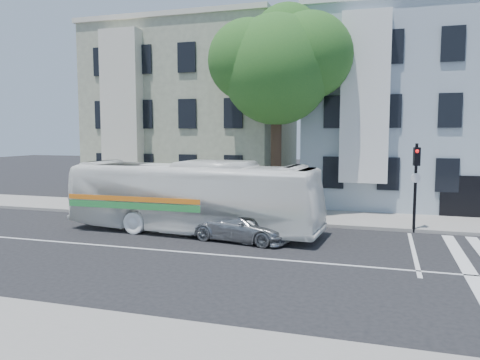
% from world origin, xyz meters
% --- Properties ---
extents(ground, '(120.00, 120.00, 0.00)m').
position_xyz_m(ground, '(0.00, 0.00, 0.00)').
color(ground, black).
rests_on(ground, ground).
extents(sidewalk_far, '(80.00, 4.00, 0.15)m').
position_xyz_m(sidewalk_far, '(0.00, 8.00, 0.07)').
color(sidewalk_far, gray).
rests_on(sidewalk_far, ground).
extents(sidewalk_near, '(80.00, 4.00, 0.15)m').
position_xyz_m(sidewalk_near, '(0.00, -8.00, 0.07)').
color(sidewalk_near, gray).
rests_on(sidewalk_near, ground).
extents(building_left, '(12.00, 10.00, 11.00)m').
position_xyz_m(building_left, '(-7.00, 15.00, 5.50)').
color(building_left, gray).
rests_on(building_left, ground).
extents(building_right, '(12.00, 10.00, 11.00)m').
position_xyz_m(building_right, '(7.00, 15.00, 5.50)').
color(building_right, '#9BABB9').
rests_on(building_right, ground).
extents(street_tree, '(7.30, 5.90, 11.10)m').
position_xyz_m(street_tree, '(0.06, 8.74, 7.83)').
color(street_tree, '#2D2116').
rests_on(street_tree, ground).
extents(bus, '(3.37, 11.35, 3.12)m').
position_xyz_m(bus, '(-2.49, 3.20, 1.56)').
color(bus, white).
rests_on(bus, ground).
extents(sedan, '(2.39, 4.47, 1.23)m').
position_xyz_m(sedan, '(-0.09, 2.36, 0.62)').
color(sedan, '#A5A8AC').
rests_on(sedan, ground).
extents(hedge, '(8.45, 2.87, 0.70)m').
position_xyz_m(hedge, '(-5.21, 6.59, 0.50)').
color(hedge, '#205D1E').
rests_on(hedge, sidewalk_far).
extents(traffic_signal, '(0.39, 0.52, 3.86)m').
position_xyz_m(traffic_signal, '(6.69, 5.94, 2.49)').
color(traffic_signal, black).
rests_on(traffic_signal, ground).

